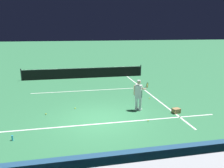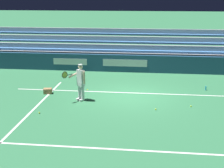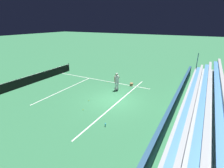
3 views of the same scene
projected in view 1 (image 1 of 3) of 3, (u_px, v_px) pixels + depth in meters
ground_plane at (99, 120)px, 10.92m from camera, size 160.00×160.00×0.00m
court_baseline_white at (101, 124)px, 10.44m from camera, size 12.00×0.10×0.01m
court_sideline_white at (149, 93)px, 15.51m from camera, size 0.10×12.00×0.01m
court_service_line_white at (89, 90)px, 16.15m from camera, size 8.22×0.10×0.01m
tennis_player at (139, 95)px, 12.00m from camera, size 0.98×0.79×1.71m
ball_box_cardboard at (176, 111)px, 11.76m from camera, size 0.45×0.36×0.26m
tennis_ball_near_player at (148, 121)px, 10.73m from camera, size 0.07×0.07×0.07m
tennis_ball_far_left at (149, 98)px, 14.25m from camera, size 0.07×0.07×0.07m
tennis_ball_toward_net at (75, 108)px, 12.40m from camera, size 0.07×0.07×0.07m
tennis_ball_stray_back at (46, 114)px, 11.56m from camera, size 0.07×0.07×0.07m
water_bottle at (12, 138)px, 8.83m from camera, size 0.07×0.07×0.22m
tennis_net at (84, 73)px, 20.21m from camera, size 11.09×0.09×1.07m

